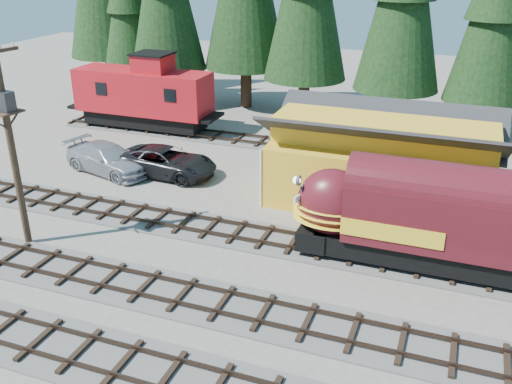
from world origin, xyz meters
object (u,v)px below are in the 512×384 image
(locomotive, at_px, (444,225))
(pickup_truck_b, at_px, (108,159))
(caboose, at_px, (144,95))
(utility_pole, at_px, (10,132))
(pickup_truck_a, at_px, (166,162))
(depot, at_px, (381,153))

(locomotive, height_order, pickup_truck_b, locomotive)
(caboose, xyz_separation_m, utility_pole, (4.22, -18.40, 2.93))
(pickup_truck_a, bearing_deg, utility_pole, 171.02)
(caboose, distance_m, pickup_truck_b, 9.49)
(pickup_truck_b, bearing_deg, locomotive, -88.73)
(caboose, xyz_separation_m, pickup_truck_a, (6.27, -8.09, -1.85))
(utility_pole, relative_size, pickup_truck_b, 1.58)
(depot, relative_size, pickup_truck_b, 2.03)
(utility_pole, xyz_separation_m, pickup_truck_b, (-1.68, 9.44, -4.77))
(depot, distance_m, pickup_truck_b, 17.16)
(pickup_truck_a, bearing_deg, pickup_truck_b, 105.35)
(locomotive, distance_m, pickup_truck_a, 18.11)
(depot, distance_m, utility_pole, 18.97)
(locomotive, relative_size, pickup_truck_a, 2.17)
(utility_pole, bearing_deg, depot, 43.89)
(locomotive, height_order, utility_pole, utility_pole)
(caboose, bearing_deg, utility_pole, -77.08)
(depot, bearing_deg, utility_pole, -144.52)
(caboose, bearing_deg, locomotive, -30.97)
(locomotive, relative_size, caboose, 1.31)
(pickup_truck_a, bearing_deg, caboose, 39.99)
(locomotive, relative_size, utility_pole, 1.42)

